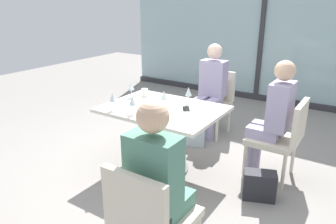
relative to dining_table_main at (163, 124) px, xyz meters
The scene contains 18 objects.
ground_plane 0.54m from the dining_table_main, ahead, with size 12.00×12.00×0.00m, color gray.
window_wall_backdrop 3.26m from the dining_table_main, 90.00° to the left, with size 5.47×0.10×2.70m.
dining_table_main is the anchor object (origin of this frame).
chair_far_right 1.24m from the dining_table_main, 24.06° to the left, with size 0.50×0.46×0.87m.
chair_near_window 1.27m from the dining_table_main, 90.00° to the left, with size 0.46×0.51×0.87m.
chair_front_right 1.48m from the dining_table_main, 59.37° to the right, with size 0.46×0.50×0.87m.
person_far_right 1.15m from the dining_table_main, 26.31° to the left, with size 0.39×0.34×1.26m.
person_near_window 1.17m from the dining_table_main, 90.00° to the left, with size 0.34×0.39×1.26m.
person_front_right 1.40m from the dining_table_main, 57.07° to the right, with size 0.34×0.39×1.26m.
wine_glass_0 0.60m from the dining_table_main, 138.52° to the right, with size 0.07×0.07×0.18m.
wine_glass_1 0.62m from the dining_table_main, 167.69° to the left, with size 0.07×0.07×0.18m.
wine_glass_2 0.32m from the dining_table_main, 10.38° to the right, with size 0.07×0.07×0.18m.
wine_glass_3 0.47m from the dining_table_main, 114.03° to the right, with size 0.07×0.07×0.18m.
wine_glass_4 0.44m from the dining_table_main, 59.05° to the left, with size 0.07×0.07×0.18m.
coffee_cup 0.52m from the dining_table_main, 150.92° to the left, with size 0.08×0.08×0.09m, color white.
cell_phone_on_table 0.31m from the dining_table_main, 20.35° to the left, with size 0.07×0.14×0.01m, color black.
handbag_0 1.15m from the dining_table_main, ahead, with size 0.30×0.16×0.28m, color #232328.
handbag_1 0.85m from the dining_table_main, 92.32° to the left, with size 0.30×0.16×0.28m, color silver.
Camera 1 is at (1.78, -2.64, 1.81)m, focal length 34.23 mm.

